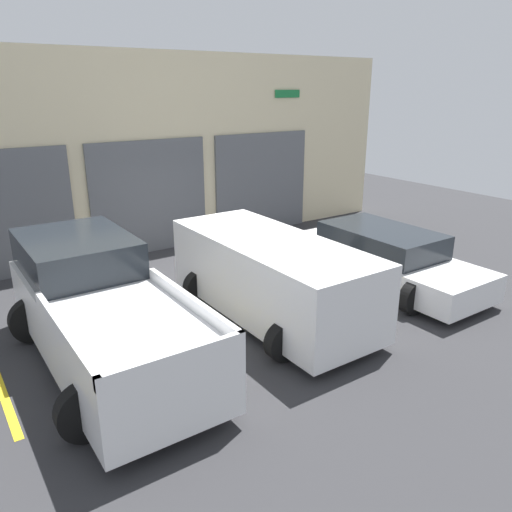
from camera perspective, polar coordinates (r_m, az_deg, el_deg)
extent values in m
plane|color=#2D2D30|center=(11.43, -4.70, -3.02)|extent=(28.00, 28.00, 0.00)
cube|color=beige|center=(13.69, -12.07, 11.35)|extent=(15.66, 0.60, 5.11)
cube|color=#595B60|center=(12.59, -27.18, 4.05)|extent=(3.19, 0.08, 2.95)
cube|color=#595B60|center=(13.48, -11.98, 6.58)|extent=(3.19, 0.08, 2.95)
cube|color=#595B60|center=(15.19, 0.68, 8.34)|extent=(3.19, 0.08, 2.95)
cube|color=#197238|center=(15.49, 3.61, 18.02)|extent=(0.90, 0.03, 0.22)
cube|color=white|center=(8.18, -16.59, -7.53)|extent=(1.85, 5.03, 1.00)
cube|color=#1E2328|center=(9.13, -19.84, 0.35)|extent=(1.71, 2.26, 0.61)
cube|color=white|center=(6.75, -21.12, -8.34)|extent=(0.08, 2.77, 0.18)
cube|color=white|center=(7.27, -7.50, -5.16)|extent=(0.08, 2.77, 0.18)
cube|color=white|center=(5.85, -9.18, -11.58)|extent=(1.85, 0.08, 0.18)
cylinder|color=black|center=(9.55, -24.11, -6.68)|extent=(0.80, 0.22, 0.80)
cylinder|color=black|center=(9.89, -14.85, -4.70)|extent=(0.80, 0.22, 0.80)
cylinder|color=black|center=(6.85, -18.69, -16.44)|extent=(0.80, 0.22, 0.80)
cylinder|color=black|center=(7.33, -6.11, -12.93)|extent=(0.80, 0.22, 0.80)
cube|color=white|center=(11.62, 14.37, -0.89)|extent=(1.77, 4.74, 0.57)
cube|color=#1E2328|center=(11.52, 14.15, 1.83)|extent=(1.56, 2.61, 0.52)
cylinder|color=black|center=(12.10, 6.70, -0.14)|extent=(0.67, 0.22, 0.67)
cylinder|color=black|center=(13.13, 11.82, 1.11)|extent=(0.67, 0.22, 0.67)
cylinder|color=black|center=(10.23, 17.56, -4.54)|extent=(0.67, 0.22, 0.67)
cylinder|color=black|center=(11.43, 22.42, -2.64)|extent=(0.67, 0.22, 0.67)
cube|color=white|center=(9.43, 1.72, -2.17)|extent=(1.78, 4.60, 1.39)
cube|color=#1E2328|center=(11.09, -5.15, 3.49)|extent=(1.60, 0.06, 0.28)
cylinder|color=black|center=(10.37, -6.48, -3.44)|extent=(0.67, 0.22, 0.67)
cylinder|color=black|center=(11.13, 0.61, -1.74)|extent=(0.67, 0.22, 0.67)
cylinder|color=black|center=(8.19, 3.19, -9.71)|extent=(0.67, 0.22, 0.67)
cylinder|color=black|center=(9.13, 11.04, -6.89)|extent=(0.67, 0.22, 0.67)
cube|color=gold|center=(8.27, -26.81, -14.25)|extent=(0.12, 2.20, 0.01)
cube|color=gold|center=(9.03, -6.55, -9.30)|extent=(0.12, 2.20, 0.01)
cube|color=gold|center=(10.70, 8.54, -4.73)|extent=(0.12, 2.20, 0.01)
cube|color=gold|center=(12.94, 18.87, -1.35)|extent=(0.12, 2.20, 0.01)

